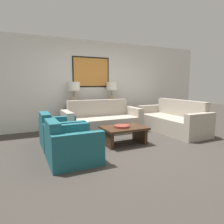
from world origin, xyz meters
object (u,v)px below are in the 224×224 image
Objects in this scene: coffee_table at (124,132)px; couch_by_back_wall at (102,121)px; table_lamp_left at (74,90)px; console_table at (94,116)px; couch_by_side at (172,121)px; decorative_bowl at (122,126)px; armchair_near_camera at (71,146)px; table_lamp_right at (112,89)px; armchair_near_back_wall at (60,133)px.

couch_by_back_wall is at bearing 90.68° from coffee_table.
couch_by_back_wall is (0.61, -0.62, -0.88)m from table_lamp_left.
couch_by_back_wall reaches higher than console_table.
couch_by_side is 2.24× the size of coffee_table.
coffee_table is 2.84× the size of decorative_bowl.
couch_by_side is 1.98m from decorative_bowl.
console_table reaches higher than coffee_table.
couch_by_back_wall is 2.19m from armchair_near_camera.
table_lamp_left reaches higher than armchair_near_camera.
couch_by_side is at bearing -29.68° from table_lamp_left.
table_lamp_left is (-0.61, -0.00, 0.81)m from console_table.
table_lamp_right reaches higher than console_table.
coffee_table is at bearing -89.54° from console_table.
couch_by_back_wall is 1.30m from decorative_bowl.
table_lamp_left is 0.31× the size of couch_by_side.
armchair_near_camera is (-1.91, -2.38, -0.90)m from table_lamp_right.
armchair_near_back_wall is at bearing 159.59° from coffee_table.
armchair_near_back_wall is (-3.16, 0.01, -0.03)m from couch_by_side.
console_table is 0.62m from couch_by_back_wall.
decorative_bowl is at bearing -22.37° from armchair_near_back_wall.
couch_by_side is (1.86, -1.40, -0.07)m from console_table.
couch_by_side reaches higher than armchair_near_back_wall.
console_table is at bearing 90.00° from couch_by_back_wall.
table_lamp_right is 2.07m from couch_by_side.
coffee_table is (-1.84, -0.48, -0.02)m from couch_by_side.
couch_by_side reaches higher than coffee_table.
table_lamp_right is 0.31× the size of couch_by_back_wall.
armchair_near_back_wall reaches higher than console_table.
couch_by_side is (2.46, -1.40, -0.88)m from table_lamp_left.
coffee_table is 1.41m from armchair_near_back_wall.
coffee_table is at bearing -20.41° from armchair_near_back_wall.
couch_by_side is 6.35× the size of decorative_bowl.
decorative_bowl reaches higher than coffee_table.
coffee_table is at bearing -89.32° from couch_by_back_wall.
armchair_near_back_wall is at bearing -149.32° from couch_by_back_wall.
armchair_near_camera is (-1.25, -0.47, -0.14)m from decorative_bowl.
armchair_near_camera is at bearing -106.40° from table_lamp_left.
console_table is 1.89m from coffee_table.
couch_by_side reaches higher than armchair_near_camera.
table_lamp_left reaches higher than couch_by_back_wall.
console_table is 4.84× the size of decorative_bowl.
decorative_bowl is at bearing -162.52° from coffee_table.
couch_by_back_wall is 1.52m from armchair_near_back_wall.
table_lamp_right is at bearing 72.57° from coffee_table.
console_table is 1.70× the size of coffee_table.
console_table is 2.33m from couch_by_side.
table_lamp_right is 2.53m from armchair_near_back_wall.
decorative_bowl is (-0.66, -1.91, -0.76)m from table_lamp_right.
table_lamp_right is at bearing 0.00° from table_lamp_left.
armchair_near_back_wall reaches higher than coffee_table.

